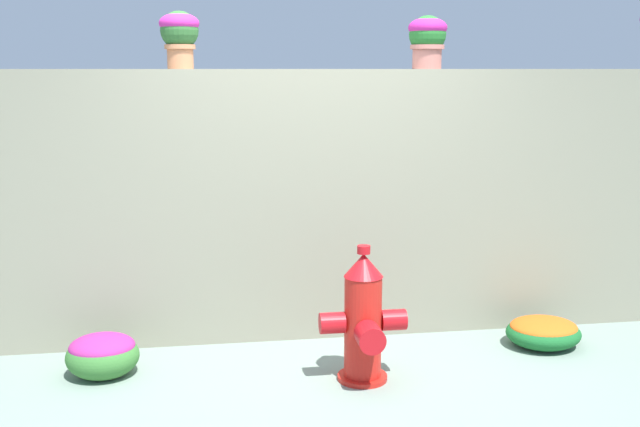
{
  "coord_description": "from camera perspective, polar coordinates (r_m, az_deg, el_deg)",
  "views": [
    {
      "loc": [
        -0.72,
        -4.31,
        1.93
      ],
      "look_at": [
        0.07,
        0.8,
        0.93
      ],
      "focal_mm": 42.12,
      "sensor_mm": 36.0,
      "label": 1
    }
  ],
  "objects": [
    {
      "name": "ground_plane",
      "position": [
        4.78,
        0.67,
        -12.94
      ],
      "size": [
        24.0,
        24.0,
        0.0
      ],
      "primitive_type": "plane",
      "color": "gray"
    },
    {
      "name": "fire_hydrant",
      "position": [
        4.72,
        3.32,
        -8.18
      ],
      "size": [
        0.54,
        0.45,
        0.87
      ],
      "color": "red",
      "rests_on": "ground"
    },
    {
      "name": "flower_bush_right",
      "position": [
        5.6,
        16.61,
        -8.56
      ],
      "size": [
        0.53,
        0.48,
        0.21
      ],
      "color": "#196129",
      "rests_on": "ground"
    },
    {
      "name": "potted_plant_2",
      "position": [
        5.51,
        8.17,
        13.11
      ],
      "size": [
        0.28,
        0.28,
        0.37
      ],
      "color": "#B56A5F",
      "rests_on": "stone_wall"
    },
    {
      "name": "potted_plant_1",
      "position": [
        5.32,
        -10.63,
        13.34
      ],
      "size": [
        0.27,
        0.27,
        0.39
      ],
      "color": "#C27950",
      "rests_on": "stone_wall"
    },
    {
      "name": "stone_wall",
      "position": [
        5.44,
        -1.02,
        0.71
      ],
      "size": [
        6.18,
        0.35,
        1.93
      ],
      "primitive_type": "cube",
      "color": "gray",
      "rests_on": "ground"
    },
    {
      "name": "flower_bush_left",
      "position": [
        5.06,
        -16.2,
        -10.17
      ],
      "size": [
        0.46,
        0.42,
        0.29
      ],
      "color": "#3A7832",
      "rests_on": "ground"
    }
  ]
}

